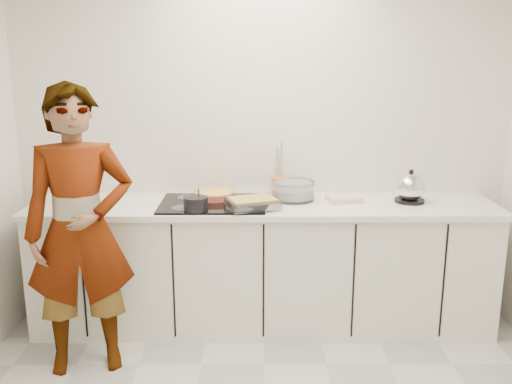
{
  "coord_description": "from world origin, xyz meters",
  "views": [
    {
      "loc": [
        -0.05,
        -2.55,
        1.94
      ],
      "look_at": [
        -0.05,
        1.05,
        1.05
      ],
      "focal_mm": 40.0,
      "sensor_mm": 36.0,
      "label": 1
    }
  ],
  "objects_px": {
    "kettle": "(410,188)",
    "cook": "(80,231)",
    "saucepan": "(196,204)",
    "baking_dish": "(253,202)",
    "hob": "(213,203)",
    "mixing_bowl": "(293,191)",
    "utensil_crock": "(279,186)",
    "tart_dish": "(215,194)"
  },
  "relations": [
    {
      "from": "utensil_crock",
      "to": "mixing_bowl",
      "type": "bearing_deg",
      "value": -50.57
    },
    {
      "from": "tart_dish",
      "to": "mixing_bowl",
      "type": "distance_m",
      "value": 0.56
    },
    {
      "from": "hob",
      "to": "mixing_bowl",
      "type": "distance_m",
      "value": 0.58
    },
    {
      "from": "tart_dish",
      "to": "cook",
      "type": "height_order",
      "value": "cook"
    },
    {
      "from": "kettle",
      "to": "utensil_crock",
      "type": "distance_m",
      "value": 0.93
    },
    {
      "from": "saucepan",
      "to": "baking_dish",
      "type": "xyz_separation_m",
      "value": [
        0.37,
        0.06,
        -0.01
      ]
    },
    {
      "from": "saucepan",
      "to": "mixing_bowl",
      "type": "relative_size",
      "value": 0.51
    },
    {
      "from": "baking_dish",
      "to": "cook",
      "type": "xyz_separation_m",
      "value": [
        -1.04,
        -0.41,
        -0.07
      ]
    },
    {
      "from": "saucepan",
      "to": "kettle",
      "type": "xyz_separation_m",
      "value": [
        1.47,
        0.26,
        0.04
      ]
    },
    {
      "from": "tart_dish",
      "to": "mixing_bowl",
      "type": "relative_size",
      "value": 0.94
    },
    {
      "from": "saucepan",
      "to": "mixing_bowl",
      "type": "distance_m",
      "value": 0.74
    },
    {
      "from": "utensil_crock",
      "to": "cook",
      "type": "relative_size",
      "value": 0.08
    },
    {
      "from": "tart_dish",
      "to": "cook",
      "type": "bearing_deg",
      "value": -139.1
    },
    {
      "from": "hob",
      "to": "mixing_bowl",
      "type": "height_order",
      "value": "mixing_bowl"
    },
    {
      "from": "baking_dish",
      "to": "utensil_crock",
      "type": "xyz_separation_m",
      "value": [
        0.19,
        0.38,
        0.02
      ]
    },
    {
      "from": "saucepan",
      "to": "utensil_crock",
      "type": "height_order",
      "value": "saucepan"
    },
    {
      "from": "tart_dish",
      "to": "baking_dish",
      "type": "height_order",
      "value": "baking_dish"
    },
    {
      "from": "utensil_crock",
      "to": "cook",
      "type": "bearing_deg",
      "value": -147.45
    },
    {
      "from": "kettle",
      "to": "cook",
      "type": "distance_m",
      "value": 2.22
    },
    {
      "from": "saucepan",
      "to": "mixing_bowl",
      "type": "xyz_separation_m",
      "value": [
        0.66,
        0.32,
        0.01
      ]
    },
    {
      "from": "hob",
      "to": "baking_dish",
      "type": "bearing_deg",
      "value": -25.36
    },
    {
      "from": "tart_dish",
      "to": "utensil_crock",
      "type": "height_order",
      "value": "utensil_crock"
    },
    {
      "from": "cook",
      "to": "mixing_bowl",
      "type": "bearing_deg",
      "value": 12.78
    },
    {
      "from": "mixing_bowl",
      "to": "cook",
      "type": "height_order",
      "value": "cook"
    },
    {
      "from": "baking_dish",
      "to": "mixing_bowl",
      "type": "distance_m",
      "value": 0.39
    },
    {
      "from": "hob",
      "to": "kettle",
      "type": "bearing_deg",
      "value": 2.47
    },
    {
      "from": "kettle",
      "to": "baking_dish",
      "type": "bearing_deg",
      "value": -170.15
    },
    {
      "from": "baking_dish",
      "to": "cook",
      "type": "bearing_deg",
      "value": -158.56
    },
    {
      "from": "saucepan",
      "to": "cook",
      "type": "xyz_separation_m",
      "value": [
        -0.66,
        -0.34,
        -0.08
      ]
    },
    {
      "from": "kettle",
      "to": "hob",
      "type": "bearing_deg",
      "value": -177.53
    },
    {
      "from": "hob",
      "to": "tart_dish",
      "type": "xyz_separation_m",
      "value": [
        0.01,
        0.12,
        0.03
      ]
    },
    {
      "from": "hob",
      "to": "saucepan",
      "type": "relative_size",
      "value": 3.72
    },
    {
      "from": "hob",
      "to": "mixing_bowl",
      "type": "bearing_deg",
      "value": 12.63
    },
    {
      "from": "hob",
      "to": "tart_dish",
      "type": "distance_m",
      "value": 0.13
    },
    {
      "from": "mixing_bowl",
      "to": "hob",
      "type": "bearing_deg",
      "value": -167.37
    },
    {
      "from": "cook",
      "to": "kettle",
      "type": "bearing_deg",
      "value": 1.75
    },
    {
      "from": "tart_dish",
      "to": "saucepan",
      "type": "distance_m",
      "value": 0.34
    },
    {
      "from": "baking_dish",
      "to": "mixing_bowl",
      "type": "xyz_separation_m",
      "value": [
        0.29,
        0.26,
        0.01
      ]
    },
    {
      "from": "hob",
      "to": "cook",
      "type": "height_order",
      "value": "cook"
    },
    {
      "from": "baking_dish",
      "to": "kettle",
      "type": "xyz_separation_m",
      "value": [
        1.1,
        0.19,
        0.05
      ]
    },
    {
      "from": "baking_dish",
      "to": "mixing_bowl",
      "type": "height_order",
      "value": "mixing_bowl"
    },
    {
      "from": "saucepan",
      "to": "baking_dish",
      "type": "distance_m",
      "value": 0.38
    }
  ]
}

